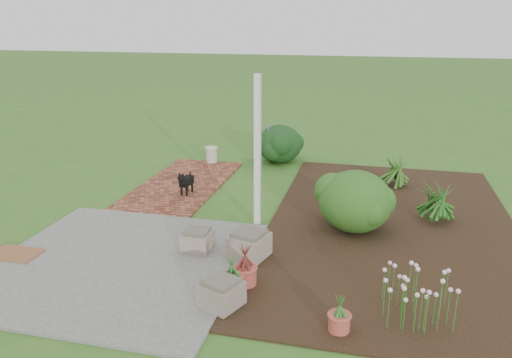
% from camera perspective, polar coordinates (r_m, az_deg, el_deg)
% --- Properties ---
extents(ground, '(80.00, 80.00, 0.00)m').
position_cam_1_polar(ground, '(8.42, -1.98, -5.25)').
color(ground, '#346921').
rests_on(ground, ground).
extents(concrete_patio, '(3.50, 3.50, 0.04)m').
position_cam_1_polar(concrete_patio, '(7.39, -15.26, -9.21)').
color(concrete_patio, '#5B5B58').
rests_on(concrete_patio, ground).
extents(brick_path, '(1.60, 3.50, 0.04)m').
position_cam_1_polar(brick_path, '(10.49, -8.35, -0.57)').
color(brick_path, '#5D2B1D').
rests_on(brick_path, ground).
extents(garden_bed, '(4.00, 7.00, 0.03)m').
position_cam_1_polar(garden_bed, '(8.61, 15.27, -5.27)').
color(garden_bed, black).
rests_on(garden_bed, ground).
extents(veranda_post, '(0.10, 0.10, 2.50)m').
position_cam_1_polar(veranda_post, '(8.03, 0.18, 3.04)').
color(veranda_post, white).
rests_on(veranda_post, ground).
extents(stone_trough_near, '(0.57, 0.57, 0.29)m').
position_cam_1_polar(stone_trough_near, '(6.10, -3.99, -12.99)').
color(stone_trough_near, '#706256').
rests_on(stone_trough_near, concrete_patio).
extents(stone_trough_mid, '(0.41, 0.41, 0.27)m').
position_cam_1_polar(stone_trough_mid, '(7.46, -6.71, -7.06)').
color(stone_trough_mid, gray).
rests_on(stone_trough_mid, concrete_patio).
extents(stone_trough_far, '(0.61, 0.61, 0.33)m').
position_cam_1_polar(stone_trough_far, '(7.21, -0.78, -7.61)').
color(stone_trough_far, '#736A59').
rests_on(stone_trough_far, concrete_patio).
extents(coir_doormat, '(0.72, 0.46, 0.02)m').
position_cam_1_polar(coir_doormat, '(8.12, -25.85, -7.69)').
color(coir_doormat, brown).
rests_on(coir_doormat, concrete_patio).
extents(black_dog, '(0.18, 0.53, 0.45)m').
position_cam_1_polar(black_dog, '(9.73, -8.06, -0.23)').
color(black_dog, black).
rests_on(black_dog, brick_path).
extents(cream_ceramic_urn, '(0.30, 0.30, 0.35)m').
position_cam_1_polar(cream_ceramic_urn, '(11.91, -5.10, 2.78)').
color(cream_ceramic_urn, beige).
rests_on(cream_ceramic_urn, brick_path).
extents(evergreen_shrub, '(1.56, 1.56, 1.00)m').
position_cam_1_polar(evergreen_shrub, '(8.18, 11.29, -2.33)').
color(evergreen_shrub, '#163A0A').
rests_on(evergreen_shrub, garden_bed).
extents(agapanthus_clump_back, '(1.13, 1.13, 0.82)m').
position_cam_1_polar(agapanthus_clump_back, '(8.91, 19.89, -2.00)').
color(agapanthus_clump_back, '#114312').
rests_on(agapanthus_clump_back, garden_bed).
extents(agapanthus_clump_front, '(1.00, 1.00, 0.77)m').
position_cam_1_polar(agapanthus_clump_front, '(10.53, 15.64, 1.27)').
color(agapanthus_clump_front, '#124011').
rests_on(agapanthus_clump_front, garden_bed).
extents(pink_flower_patch, '(1.03, 1.03, 0.61)m').
position_cam_1_polar(pink_flower_patch, '(6.16, 18.19, -11.97)').
color(pink_flower_patch, '#113D0F').
rests_on(pink_flower_patch, garden_bed).
extents(terracotta_pot_bronze, '(0.32, 0.32, 0.24)m').
position_cam_1_polar(terracotta_pot_bronze, '(6.55, -1.25, -10.95)').
color(terracotta_pot_bronze, '#AC433A').
rests_on(terracotta_pot_bronze, garden_bed).
extents(terracotta_pot_small_left, '(0.29, 0.29, 0.20)m').
position_cam_1_polar(terracotta_pot_small_left, '(5.77, 9.48, -15.85)').
color(terracotta_pot_small_left, '#B74B3E').
rests_on(terracotta_pot_small_left, garden_bed).
extents(terracotta_pot_small_right, '(0.34, 0.34, 0.24)m').
position_cam_1_polar(terracotta_pot_small_right, '(6.36, -2.77, -11.91)').
color(terracotta_pot_small_right, '#A34937').
rests_on(terracotta_pot_small_right, garden_bed).
extents(purple_flowering_bush, '(1.26, 1.26, 0.92)m').
position_cam_1_polar(purple_flowering_bush, '(12.00, 2.71, 4.15)').
color(purple_flowering_bush, black).
rests_on(purple_flowering_bush, ground).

